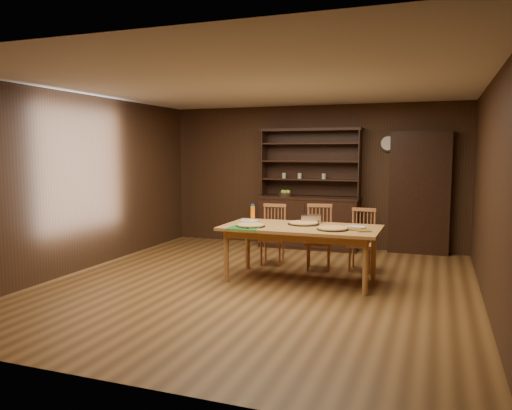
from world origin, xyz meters
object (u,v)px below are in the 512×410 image
at_px(juice_bottle, 253,213).
at_px(chair_center, 319,235).
at_px(chair_left, 273,232).
at_px(china_hutch, 309,216).
at_px(dining_table, 301,231).
at_px(chair_right, 362,238).

bearing_deg(juice_bottle, chair_center, 26.89).
height_order(chair_left, chair_center, chair_center).
height_order(chair_left, juice_bottle, juice_bottle).
xyz_separation_m(china_hutch, juice_bottle, (-0.36, -1.97, 0.27)).
bearing_deg(chair_center, chair_left, 164.04).
distance_m(china_hutch, dining_table, 2.38).
bearing_deg(chair_right, chair_left, -176.44).
bearing_deg(chair_right, juice_bottle, -157.31).
xyz_separation_m(china_hutch, chair_right, (1.17, -1.41, -0.11)).
distance_m(dining_table, juice_bottle, 0.92).
xyz_separation_m(china_hutch, chair_left, (-0.21, -1.43, -0.10)).
relative_size(chair_left, juice_bottle, 3.93).
height_order(chair_center, juice_bottle, juice_bottle).
bearing_deg(juice_bottle, chair_left, 74.64).
relative_size(chair_center, chair_right, 1.05).
bearing_deg(chair_left, china_hutch, 76.58).
xyz_separation_m(dining_table, chair_center, (0.07, 0.81, -0.17)).
bearing_deg(chair_left, chair_center, -11.22).
xyz_separation_m(chair_center, chair_right, (0.63, 0.11, -0.03)).
bearing_deg(juice_bottle, chair_right, 20.21).
xyz_separation_m(china_hutch, chair_center, (0.54, -1.51, -0.08)).
bearing_deg(dining_table, juice_bottle, 156.56).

